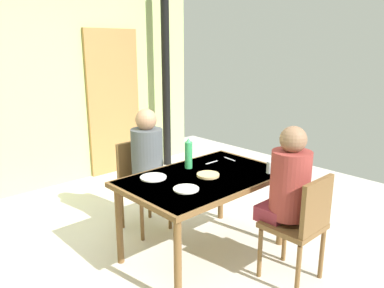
{
  "coord_description": "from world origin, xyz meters",
  "views": [
    {
      "loc": [
        -1.83,
        -2.18,
        1.79
      ],
      "look_at": [
        0.27,
        0.08,
        0.97
      ],
      "focal_mm": 35.09,
      "sensor_mm": 36.0,
      "label": 1
    }
  ],
  "objects_px": {
    "dining_table": "(204,184)",
    "water_bottle_green_near": "(189,154)",
    "chair_near_diner": "(302,223)",
    "person_far_diner": "(148,155)",
    "chair_far_diner": "(141,180)",
    "person_near_diner": "(289,182)"
  },
  "relations": [
    {
      "from": "person_far_diner",
      "to": "chair_near_diner",
      "type": "bearing_deg",
      "value": 103.27
    },
    {
      "from": "chair_near_diner",
      "to": "person_far_diner",
      "type": "bearing_deg",
      "value": 103.27
    },
    {
      "from": "chair_near_diner",
      "to": "person_far_diner",
      "type": "distance_m",
      "value": 1.52
    },
    {
      "from": "dining_table",
      "to": "water_bottle_green_near",
      "type": "xyz_separation_m",
      "value": [
        0.05,
        0.25,
        0.2
      ]
    },
    {
      "from": "chair_near_diner",
      "to": "person_far_diner",
      "type": "height_order",
      "value": "person_far_diner"
    },
    {
      "from": "person_near_diner",
      "to": "person_far_diner",
      "type": "xyz_separation_m",
      "value": [
        -0.34,
        1.31,
        0.0
      ]
    },
    {
      "from": "dining_table",
      "to": "water_bottle_green_near",
      "type": "bearing_deg",
      "value": 78.95
    },
    {
      "from": "person_far_diner",
      "to": "water_bottle_green_near",
      "type": "height_order",
      "value": "person_far_diner"
    },
    {
      "from": "water_bottle_green_near",
      "to": "person_far_diner",
      "type": "bearing_deg",
      "value": 109.29
    },
    {
      "from": "dining_table",
      "to": "chair_near_diner",
      "type": "relative_size",
      "value": 1.59
    },
    {
      "from": "chair_near_diner",
      "to": "person_near_diner",
      "type": "height_order",
      "value": "person_near_diner"
    },
    {
      "from": "chair_far_diner",
      "to": "dining_table",
      "type": "bearing_deg",
      "value": 96.84
    },
    {
      "from": "chair_far_diner",
      "to": "person_near_diner",
      "type": "height_order",
      "value": "person_near_diner"
    },
    {
      "from": "person_far_diner",
      "to": "person_near_diner",
      "type": "bearing_deg",
      "value": 104.6
    },
    {
      "from": "person_near_diner",
      "to": "chair_far_diner",
      "type": "bearing_deg",
      "value": 103.27
    },
    {
      "from": "chair_far_diner",
      "to": "person_far_diner",
      "type": "height_order",
      "value": "person_far_diner"
    },
    {
      "from": "dining_table",
      "to": "water_bottle_green_near",
      "type": "height_order",
      "value": "water_bottle_green_near"
    },
    {
      "from": "chair_far_diner",
      "to": "water_bottle_green_near",
      "type": "height_order",
      "value": "water_bottle_green_near"
    },
    {
      "from": "water_bottle_green_near",
      "to": "chair_far_diner",
      "type": "bearing_deg",
      "value": 104.72
    },
    {
      "from": "person_far_diner",
      "to": "dining_table",
      "type": "bearing_deg",
      "value": 98.24
    },
    {
      "from": "dining_table",
      "to": "chair_far_diner",
      "type": "xyz_separation_m",
      "value": [
        -0.1,
        0.79,
        -0.15
      ]
    },
    {
      "from": "chair_far_diner",
      "to": "water_bottle_green_near",
      "type": "bearing_deg",
      "value": 104.72
    }
  ]
}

